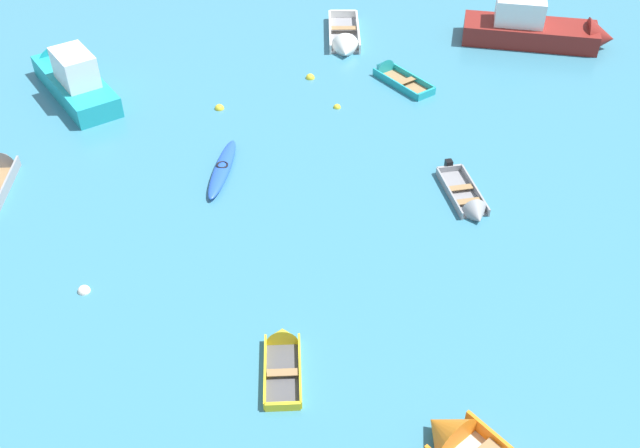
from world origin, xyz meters
TOP-DOWN VIEW (x-y plane):
  - rowboat_grey_outer_left at (5.06, 22.37)m, footprint 1.83×3.37m
  - motor_launch_maroon_cluster_outer at (9.24, 35.73)m, footprint 7.21×2.77m
  - motor_launch_turquoise_distant_center at (-11.55, 29.01)m, footprint 5.52×6.06m
  - rowboat_white_midfield_left at (-0.12, 34.39)m, footprint 1.86×4.74m
  - rowboat_yellow_midfield_right at (-0.51, 15.36)m, footprint 1.31×2.79m
  - kayak_blue_center at (-3.88, 23.65)m, footprint 0.68×3.76m
  - rowboat_turquoise_back_row_right at (2.12, 31.64)m, footprint 3.00×3.18m
  - mooring_buoy_central at (-4.94, 28.12)m, footprint 0.40×0.40m
  - mooring_buoy_outer_edge at (-6.83, 17.16)m, footprint 0.39×0.39m
  - mooring_buoy_trailing at (-0.04, 28.69)m, footprint 0.31×0.31m
  - mooring_buoy_midfield at (-1.44, 31.14)m, footprint 0.41×0.41m

SIDE VIEW (x-z plane):
  - mooring_buoy_central at x=-4.94m, z-range -0.20..0.20m
  - mooring_buoy_outer_edge at x=-6.83m, z-range -0.19..0.19m
  - mooring_buoy_trailing at x=-0.04m, z-range -0.16..0.16m
  - mooring_buoy_midfield at x=-1.44m, z-range -0.20..0.20m
  - rowboat_yellow_midfield_right at x=-0.51m, z-range -0.32..0.58m
  - rowboat_grey_outer_left at x=5.06m, z-range -0.32..0.60m
  - rowboat_turquoise_back_row_right at x=2.12m, z-range -0.34..0.64m
  - kayak_blue_center at x=-3.88m, z-range -0.01..0.35m
  - rowboat_white_midfield_left at x=-0.12m, z-range -0.44..0.88m
  - motor_launch_maroon_cluster_outer at x=9.24m, z-range -0.57..1.98m
  - motor_launch_turquoise_distant_center at x=-11.55m, z-range -0.54..1.95m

